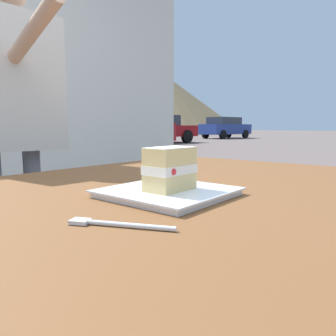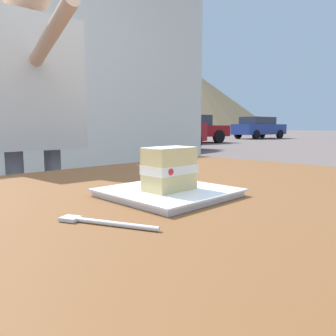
{
  "view_description": "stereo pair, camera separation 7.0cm",
  "coord_description": "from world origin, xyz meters",
  "px_view_note": "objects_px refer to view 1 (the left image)",
  "views": [
    {
      "loc": [
        -0.69,
        -0.5,
        0.86
      ],
      "look_at": [
        -0.15,
        -0.06,
        0.77
      ],
      "focal_mm": 34.53,
      "sensor_mm": 36.0,
      "label": 1
    },
    {
      "loc": [
        -0.64,
        -0.55,
        0.86
      ],
      "look_at": [
        -0.15,
        -0.06,
        0.77
      ],
      "focal_mm": 34.53,
      "sensor_mm": 36.0,
      "label": 2
    }
  ],
  "objects_px": {
    "patio_table": "(186,216)",
    "parked_car_far": "(156,128)",
    "dessert_plate": "(168,192)",
    "parked_car_extra": "(225,127)",
    "dessert_fork": "(114,224)",
    "parked_car_near": "(123,129)",
    "diner_person": "(8,89)",
    "cake_slice": "(170,169)"
  },
  "relations": [
    {
      "from": "cake_slice",
      "to": "dessert_fork",
      "type": "bearing_deg",
      "value": -163.37
    },
    {
      "from": "dessert_fork",
      "to": "patio_table",
      "type": "bearing_deg",
      "value": 19.69
    },
    {
      "from": "dessert_fork",
      "to": "parked_car_far",
      "type": "xyz_separation_m",
      "value": [
        12.61,
        11.02,
        0.08
      ]
    },
    {
      "from": "patio_table",
      "to": "parked_car_extra",
      "type": "distance_m",
      "value": 24.19
    },
    {
      "from": "cake_slice",
      "to": "parked_car_far",
      "type": "relative_size",
      "value": 0.02
    },
    {
      "from": "dessert_fork",
      "to": "diner_person",
      "type": "bearing_deg",
      "value": 72.93
    },
    {
      "from": "cake_slice",
      "to": "dessert_fork",
      "type": "relative_size",
      "value": 0.68
    },
    {
      "from": "parked_car_near",
      "to": "diner_person",
      "type": "bearing_deg",
      "value": -135.38
    },
    {
      "from": "dessert_plate",
      "to": "dessert_fork",
      "type": "xyz_separation_m",
      "value": [
        -0.22,
        -0.08,
        -0.0
      ]
    },
    {
      "from": "patio_table",
      "to": "parked_car_far",
      "type": "relative_size",
      "value": 0.29
    },
    {
      "from": "dessert_fork",
      "to": "parked_car_near",
      "type": "relative_size",
      "value": 0.03
    },
    {
      "from": "diner_person",
      "to": "dessert_fork",
      "type": "bearing_deg",
      "value": -107.07
    },
    {
      "from": "dessert_fork",
      "to": "parked_car_near",
      "type": "height_order",
      "value": "parked_car_near"
    },
    {
      "from": "parked_car_far",
      "to": "parked_car_extra",
      "type": "bearing_deg",
      "value": 5.48
    },
    {
      "from": "dessert_fork",
      "to": "dessert_plate",
      "type": "bearing_deg",
      "value": 18.74
    },
    {
      "from": "diner_person",
      "to": "patio_table",
      "type": "bearing_deg",
      "value": -84.46
    },
    {
      "from": "dessert_plate",
      "to": "parked_car_near",
      "type": "bearing_deg",
      "value": 47.67
    },
    {
      "from": "patio_table",
      "to": "dessert_plate",
      "type": "distance_m",
      "value": 0.19
    },
    {
      "from": "patio_table",
      "to": "dessert_fork",
      "type": "distance_m",
      "value": 0.4
    },
    {
      "from": "parked_car_extra",
      "to": "dessert_fork",
      "type": "bearing_deg",
      "value": -151.11
    },
    {
      "from": "patio_table",
      "to": "diner_person",
      "type": "xyz_separation_m",
      "value": [
        -0.08,
        0.82,
        0.39
      ]
    },
    {
      "from": "parked_car_far",
      "to": "dessert_plate",
      "type": "bearing_deg",
      "value": -138.53
    },
    {
      "from": "cake_slice",
      "to": "parked_car_extra",
      "type": "xyz_separation_m",
      "value": [
        21.3,
        11.81,
        0.06
      ]
    },
    {
      "from": "patio_table",
      "to": "dessert_fork",
      "type": "bearing_deg",
      "value": -160.31
    },
    {
      "from": "patio_table",
      "to": "dessert_plate",
      "type": "relative_size",
      "value": 5.38
    },
    {
      "from": "patio_table",
      "to": "parked_car_extra",
      "type": "bearing_deg",
      "value": 29.04
    },
    {
      "from": "parked_car_far",
      "to": "parked_car_extra",
      "type": "distance_m",
      "value": 8.95
    },
    {
      "from": "diner_person",
      "to": "parked_car_extra",
      "type": "relative_size",
      "value": 0.32
    },
    {
      "from": "patio_table",
      "to": "diner_person",
      "type": "distance_m",
      "value": 0.91
    },
    {
      "from": "parked_car_extra",
      "to": "parked_car_near",
      "type": "bearing_deg",
      "value": -164.7
    },
    {
      "from": "dessert_plate",
      "to": "patio_table",
      "type": "bearing_deg",
      "value": 21.08
    },
    {
      "from": "patio_table",
      "to": "dessert_fork",
      "type": "relative_size",
      "value": 8.32
    },
    {
      "from": "diner_person",
      "to": "parked_car_near",
      "type": "height_order",
      "value": "diner_person"
    },
    {
      "from": "dessert_plate",
      "to": "parked_car_extra",
      "type": "relative_size",
      "value": 0.05
    },
    {
      "from": "parked_car_far",
      "to": "cake_slice",
      "type": "bearing_deg",
      "value": -138.52
    },
    {
      "from": "cake_slice",
      "to": "diner_person",
      "type": "distance_m",
      "value": 0.92
    },
    {
      "from": "cake_slice",
      "to": "dessert_fork",
      "type": "distance_m",
      "value": 0.23
    },
    {
      "from": "diner_person",
      "to": "parked_car_extra",
      "type": "height_order",
      "value": "parked_car_extra"
    },
    {
      "from": "parked_car_near",
      "to": "dessert_plate",
      "type": "bearing_deg",
      "value": -132.33
    },
    {
      "from": "diner_person",
      "to": "parked_car_far",
      "type": "height_order",
      "value": "diner_person"
    },
    {
      "from": "patio_table",
      "to": "diner_person",
      "type": "relative_size",
      "value": 0.89
    },
    {
      "from": "dessert_plate",
      "to": "parked_car_extra",
      "type": "height_order",
      "value": "parked_car_extra"
    }
  ]
}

